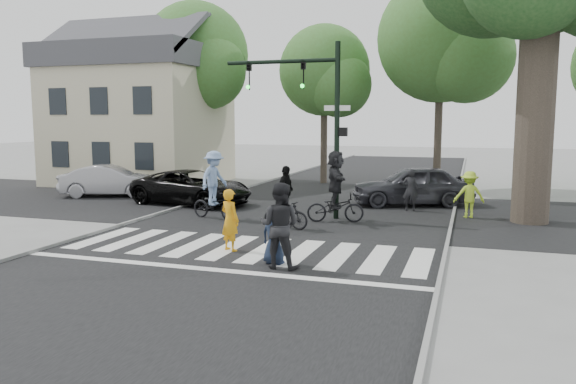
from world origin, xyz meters
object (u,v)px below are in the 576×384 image
Objects in this scene: pedestrian_woman at (230,220)px; car_silver at (110,181)px; cyclist_left at (214,190)px; car_suv at (192,187)px; pedestrian_adult at (280,225)px; pedestrian_child at (275,235)px; car_grey at (412,185)px; traffic_signal at (313,105)px; cyclist_right at (336,190)px; cyclist_mid at (286,203)px.

pedestrian_woman is 12.29m from car_silver.
cyclist_left is 0.47× the size of car_suv.
pedestrian_child is at bearing -51.50° from pedestrian_adult.
pedestrian_adult is 0.42× the size of car_grey.
cyclist_left is (-4.24, 5.41, 0.02)m from pedestrian_adult.
traffic_signal reaches higher than cyclist_right.
cyclist_right is (0.97, -0.62, -2.83)m from traffic_signal.
pedestrian_child is 10.64m from car_grey.
pedestrian_adult is 0.83× the size of cyclist_right.
pedestrian_adult is 0.40× the size of car_suv.
cyclist_mid is 10.86m from car_silver.
pedestrian_child is 0.47m from pedestrian_adult.
pedestrian_woman is 4.86m from cyclist_left.
traffic_signal is at bearing -123.79° from car_silver.
pedestrian_woman is 0.68× the size of cyclist_right.
pedestrian_child is at bearing -51.89° from cyclist_left.
pedestrian_adult is 10.89m from car_grey.
car_silver is (-9.81, 4.67, -0.12)m from cyclist_mid.
cyclist_mid reaches higher than pedestrian_woman.
pedestrian_child reaches higher than car_silver.
cyclist_left is 0.55× the size of car_silver.
cyclist_right is 6.77m from car_suv.
traffic_signal reaches higher than cyclist_left.
pedestrian_child is at bearing -131.83° from car_suv.
traffic_signal is 4.46m from cyclist_left.
cyclist_mid is (-1.35, 4.50, -0.18)m from pedestrian_adult.
pedestrian_woman is at bearing -33.37° from pedestrian_adult.
cyclist_right is (4.10, 0.71, 0.05)m from cyclist_left.
pedestrian_adult reaches higher than pedestrian_child.
traffic_signal reaches higher than car_silver.
pedestrian_child is 0.71× the size of pedestrian_adult.
cyclist_mid reaches higher than car_suv.
pedestrian_adult is 0.85× the size of cyclist_left.
car_suv is (-6.57, 8.19, -0.30)m from pedestrian_adult.
traffic_signal is 3.00× the size of pedestrian_adult.
pedestrian_child is at bearing -149.31° from car_silver.
cyclist_left is at bearing -156.94° from traffic_signal.
pedestrian_child is 0.59× the size of cyclist_right.
car_silver is 13.16m from car_grey.
car_grey is (2.13, 10.43, 0.10)m from pedestrian_child.
cyclist_right is 0.48× the size of car_suv.
car_silver is (-4.59, 0.97, 0.00)m from car_suv.
pedestrian_child is 0.60× the size of cyclist_left.
pedestrian_woman is 1.82m from pedestrian_child.
car_grey is at bearing -99.12° from pedestrian_adult.
cyclist_left is 3.04m from cyclist_mid.
pedestrian_adult is at bearing 141.20° from pedestrian_child.
cyclist_right is (1.65, 4.91, 0.25)m from pedestrian_woman.
cyclist_mid is 0.83× the size of cyclist_right.
pedestrian_child is 0.33× the size of car_silver.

